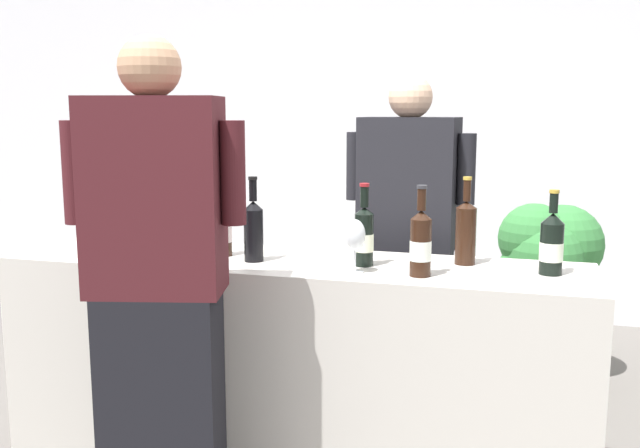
% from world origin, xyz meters
% --- Properties ---
extents(wall_back, '(8.00, 0.10, 2.80)m').
position_xyz_m(wall_back, '(0.00, 2.60, 1.40)').
color(wall_back, white).
rests_on(wall_back, ground_plane).
extents(counter, '(2.30, 0.54, 0.91)m').
position_xyz_m(counter, '(0.00, 0.00, 0.45)').
color(counter, beige).
rests_on(counter, ground_plane).
extents(wine_bottle_0, '(0.08, 0.08, 0.33)m').
position_xyz_m(wine_bottle_0, '(-0.14, -0.05, 1.04)').
color(wine_bottle_0, black).
rests_on(wine_bottle_0, counter).
extents(wine_bottle_1, '(0.07, 0.07, 0.31)m').
position_xyz_m(wine_bottle_1, '(0.29, -0.01, 1.03)').
color(wine_bottle_1, black).
rests_on(wine_bottle_1, counter).
extents(wine_bottle_2, '(0.08, 0.08, 0.31)m').
position_xyz_m(wine_bottle_2, '(0.97, 0.03, 1.02)').
color(wine_bottle_2, black).
rests_on(wine_bottle_2, counter).
extents(wine_bottle_3, '(0.08, 0.08, 0.32)m').
position_xyz_m(wine_bottle_3, '(-0.37, -0.05, 1.02)').
color(wine_bottle_3, black).
rests_on(wine_bottle_3, counter).
extents(wine_bottle_4, '(0.07, 0.07, 0.33)m').
position_xyz_m(wine_bottle_4, '(-0.29, 0.01, 1.03)').
color(wine_bottle_4, black).
rests_on(wine_bottle_4, counter).
extents(wine_bottle_5, '(0.08, 0.08, 0.35)m').
position_xyz_m(wine_bottle_5, '(-0.76, 0.04, 1.04)').
color(wine_bottle_5, black).
rests_on(wine_bottle_5, counter).
extents(wine_bottle_6, '(0.08, 0.08, 0.33)m').
position_xyz_m(wine_bottle_6, '(0.52, -0.12, 1.03)').
color(wine_bottle_6, black).
rests_on(wine_bottle_6, counter).
extents(wine_bottle_7, '(0.08, 0.08, 0.34)m').
position_xyz_m(wine_bottle_7, '(0.66, 0.12, 1.04)').
color(wine_bottle_7, black).
rests_on(wine_bottle_7, counter).
extents(wine_glass, '(0.08, 0.08, 0.20)m').
position_xyz_m(wine_glass, '(0.29, -0.13, 1.04)').
color(wine_glass, silver).
rests_on(wine_glass, counter).
extents(person_server, '(0.59, 0.27, 1.65)m').
position_xyz_m(person_server, '(0.37, 0.57, 0.80)').
color(person_server, black).
rests_on(person_server, ground_plane).
extents(person_guest, '(0.58, 0.33, 1.72)m').
position_xyz_m(person_guest, '(-0.28, -0.56, 0.84)').
color(person_guest, black).
rests_on(person_guest, ground_plane).
extents(potted_shrub, '(0.57, 0.55, 0.99)m').
position_xyz_m(potted_shrub, '(1.02, 1.36, 0.66)').
color(potted_shrub, brown).
rests_on(potted_shrub, ground_plane).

